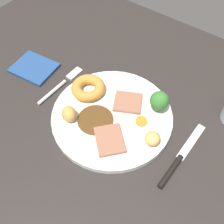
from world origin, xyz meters
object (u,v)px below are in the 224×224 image
Objects in this scene: meat_slice_under at (128,102)px; fork at (62,84)px; roast_potato_left at (152,139)px; yorkshire_pudding at (88,88)px; folded_napkin at (35,67)px; broccoli_floret at (159,101)px; roast_potato_right at (69,114)px; knife at (179,160)px; carrot_coin_front at (141,121)px; meat_slice_main at (110,140)px; dinner_plate at (112,116)px.

meat_slice_under is 18.14cm from fork.
roast_potato_left is at bearing -91.46° from fork.
fork is at bearing -168.33° from yorkshire_pudding.
fork is at bearing -2.90° from folded_napkin.
broccoli_floret is 34.99cm from folded_napkin.
meat_slice_under is 0.42× the size of fork.
knife is (24.91, 5.90, -2.74)cm from roast_potato_right.
meat_slice_under is 1.85× the size of roast_potato_left.
broccoli_floret is (-3.47, 8.36, 1.79)cm from roast_potato_left.
roast_potato_right is 0.34× the size of folded_napkin.
yorkshire_pudding reaches higher than carrot_coin_front.
meat_slice_main is 15.08cm from yorkshire_pudding.
folded_napkin is (-37.63, 2.00, -2.37)cm from roast_potato_left.
meat_slice_under is 17.66cm from knife.
roast_potato_left reaches higher than knife.
carrot_coin_front reaches higher than knife.
meat_slice_main is 9.01cm from roast_potato_left.
broccoli_floret is 0.35× the size of fork.
carrot_coin_front is at bearing 146.46° from roast_potato_left.
knife is (6.63, 0.14, -2.32)cm from roast_potato_left.
meat_slice_main is 14.29cm from broccoli_floret.
roast_potato_right reaches higher than carrot_coin_front.
carrot_coin_front is at bearing 71.54° from meat_slice_main.
roast_potato_left is (10.09, -5.68, 0.97)cm from meat_slice_under.
knife is at bearing -39.14° from broccoli_floret.
roast_potato_left reaches higher than carrot_coin_front.
roast_potato_right reaches higher than yorkshire_pudding.
fork is at bearing 177.61° from dinner_plate.
yorkshire_pudding is 0.54× the size of fork.
knife is at bearing -18.34° from meat_slice_under.
fork is (-27.68, 1.50, -2.38)cm from roast_potato_left.
folded_napkin is at bearing 166.77° from meat_slice_main.
meat_slice_under is at bearing 150.63° from roast_potato_left.
meat_slice_main is 11.04cm from roast_potato_right.
broccoli_floret is at bearing -72.54° from fork.
dinner_plate is 9.99cm from roast_potato_right.
roast_potato_left reaches higher than dinner_plate.
yorkshire_pudding is 26.86cm from knife.
fork is 0.82× the size of knife.
meat_slice_main is 8.62cm from carrot_coin_front.
roast_potato_right reaches higher than roast_potato_left.
meat_slice_main reaches higher than dinner_plate.
dinner_plate is 17.82cm from knife.
meat_slice_main is at bearing -57.12° from dinner_plate.
fork is at bearing 176.90° from roast_potato_left.
meat_slice_under is 1.19× the size of broccoli_floret.
broccoli_floret reaches higher than knife.
broccoli_floret is 13.66cm from knife.
meat_slice_main is at bearing 3.37° from roast_potato_right.
roast_potato_left is at bearing -3.05° from folded_napkin.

